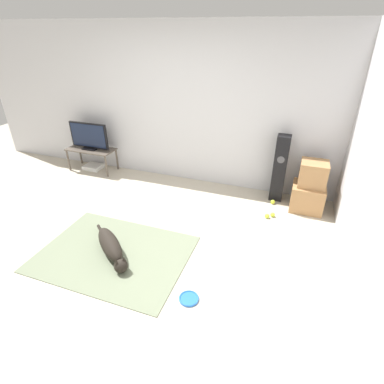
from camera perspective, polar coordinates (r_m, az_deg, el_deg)
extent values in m
plane|color=#BCB29E|center=(3.96, -12.97, -9.78)|extent=(12.00, 12.00, 0.00)
cube|color=silver|center=(5.12, -1.95, 15.88)|extent=(8.00, 0.06, 2.55)
cube|color=slate|center=(3.85, -14.62, -11.27)|extent=(1.78, 1.31, 0.01)
ellipsoid|color=black|center=(3.79, -15.35, -9.60)|extent=(0.66, 0.59, 0.24)
sphere|color=black|center=(3.53, -13.39, -13.56)|extent=(0.16, 0.16, 0.16)
cone|color=black|center=(3.48, -12.86, -12.35)|extent=(0.05, 0.05, 0.07)
cone|color=black|center=(3.46, -14.22, -12.76)|extent=(0.05, 0.05, 0.07)
cylinder|color=black|center=(4.19, -17.04, -6.91)|extent=(0.19, 0.17, 0.04)
cylinder|color=blue|center=(3.23, -0.61, -19.66)|extent=(0.20, 0.20, 0.02)
torus|color=blue|center=(3.23, -0.61, -19.57)|extent=(0.21, 0.21, 0.02)
cube|color=#A87A4C|center=(4.80, 21.09, -0.91)|extent=(0.46, 0.44, 0.39)
cube|color=#A87A4C|center=(4.65, 22.08, 3.22)|extent=(0.38, 0.35, 0.37)
cube|color=black|center=(4.79, 16.36, 4.31)|extent=(0.20, 0.20, 1.05)
cylinder|color=#4C4C51|center=(4.63, 16.56, 5.89)|extent=(0.11, 0.00, 0.11)
cube|color=brown|center=(5.98, -18.69, 7.72)|extent=(0.90, 0.41, 0.02)
cylinder|color=brown|center=(6.19, -22.47, 5.60)|extent=(0.04, 0.04, 0.41)
cylinder|color=brown|center=(5.68, -15.98, 4.71)|extent=(0.04, 0.04, 0.41)
cylinder|color=brown|center=(6.43, -20.49, 6.83)|extent=(0.04, 0.04, 0.41)
cylinder|color=brown|center=(5.94, -14.10, 6.05)|extent=(0.04, 0.04, 0.41)
cube|color=black|center=(5.97, -18.72, 7.92)|extent=(0.27, 0.20, 0.03)
cube|color=black|center=(5.90, -19.06, 10.16)|extent=(0.77, 0.04, 0.47)
cube|color=#141E38|center=(5.88, -19.17, 10.10)|extent=(0.71, 0.01, 0.42)
sphere|color=#C6E033|center=(4.48, 14.11, -4.45)|extent=(0.07, 0.07, 0.07)
sphere|color=#C6E033|center=(4.85, 15.14, -1.83)|extent=(0.07, 0.07, 0.07)
sphere|color=#C6E033|center=(4.53, 15.11, -4.20)|extent=(0.07, 0.07, 0.07)
cube|color=white|center=(6.17, -18.29, 4.59)|extent=(0.33, 0.28, 0.07)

